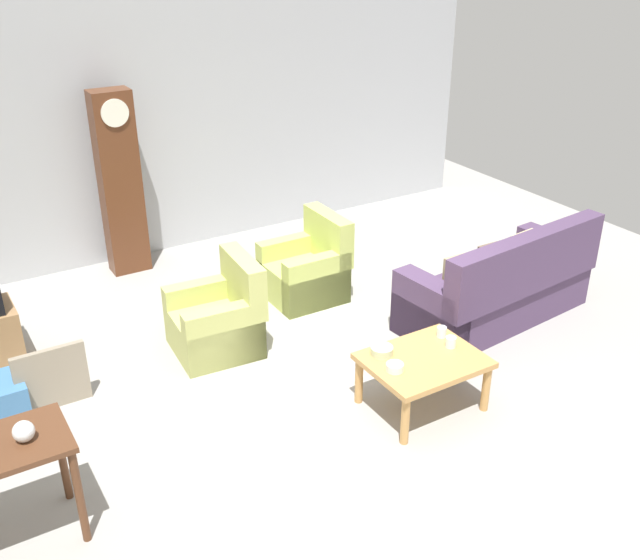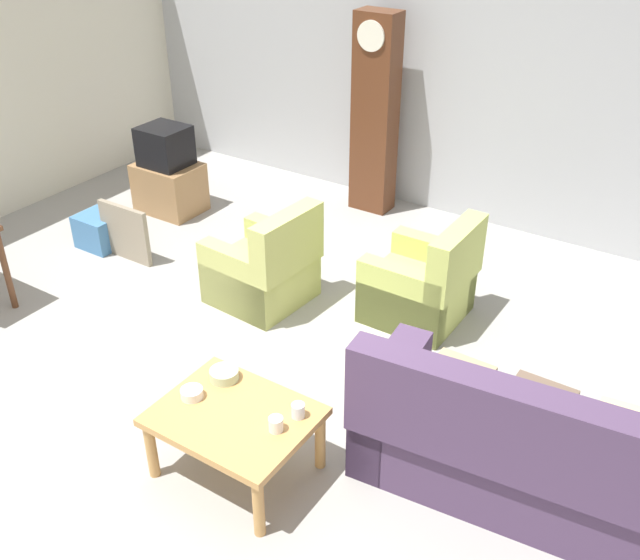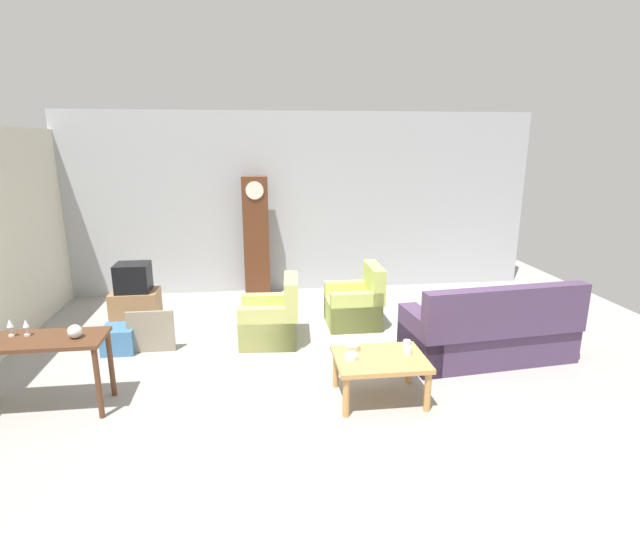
# 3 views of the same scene
# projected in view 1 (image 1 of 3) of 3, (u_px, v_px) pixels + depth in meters

# --- Properties ---
(ground_plane) EXTENTS (10.40, 10.40, 0.00)m
(ground_plane) POSITION_uv_depth(u_px,v_px,m) (335.00, 375.00, 6.70)
(ground_plane) COLOR #999691
(garage_door_wall) EXTENTS (8.40, 0.16, 3.20)m
(garage_door_wall) POSITION_uv_depth(u_px,v_px,m) (175.00, 119.00, 8.74)
(garage_door_wall) COLOR #ADAFB5
(garage_door_wall) RESTS_ON ground_plane
(couch_floral) EXTENTS (2.18, 1.08, 1.04)m
(couch_floral) POSITION_uv_depth(u_px,v_px,m) (499.00, 288.00, 7.48)
(couch_floral) COLOR #4C3856
(couch_floral) RESTS_ON ground_plane
(armchair_olive_near) EXTENTS (0.84, 0.82, 0.92)m
(armchair_olive_near) POSITION_uv_depth(u_px,v_px,m) (219.00, 321.00, 6.98)
(armchair_olive_near) COLOR #B7BC66
(armchair_olive_near) RESTS_ON ground_plane
(armchair_olive_far) EXTENTS (0.79, 0.76, 0.92)m
(armchair_olive_far) POSITION_uv_depth(u_px,v_px,m) (307.00, 271.00, 7.96)
(armchair_olive_far) COLOR #BDCA63
(armchair_olive_far) RESTS_ON ground_plane
(coffee_table_wood) EXTENTS (0.96, 0.76, 0.48)m
(coffee_table_wood) POSITION_uv_depth(u_px,v_px,m) (423.00, 365.00, 6.10)
(coffee_table_wood) COLOR tan
(coffee_table_wood) RESTS_ON ground_plane
(grandfather_clock) EXTENTS (0.44, 0.30, 2.11)m
(grandfather_clock) POSITION_uv_depth(u_px,v_px,m) (120.00, 184.00, 8.25)
(grandfather_clock) COLOR #562D19
(grandfather_clock) RESTS_ON ground_plane
(framed_picture_leaning) EXTENTS (0.60, 0.05, 0.56)m
(framed_picture_leaning) POSITION_uv_depth(u_px,v_px,m) (52.00, 378.00, 6.15)
(framed_picture_leaning) COLOR gray
(framed_picture_leaning) RESTS_ON ground_plane
(storage_box_blue) EXTENTS (0.41, 0.44, 0.34)m
(storage_box_blue) POSITION_uv_depth(u_px,v_px,m) (0.00, 400.00, 6.06)
(storage_box_blue) COLOR teal
(storage_box_blue) RESTS_ON ground_plane
(glass_dome_cloche) EXTENTS (0.14, 0.14, 0.14)m
(glass_dome_cloche) POSITION_uv_depth(u_px,v_px,m) (24.00, 431.00, 4.60)
(glass_dome_cloche) COLOR silver
(glass_dome_cloche) RESTS_ON console_table_dark
(cup_white_porcelain) EXTENTS (0.09, 0.09, 0.09)m
(cup_white_porcelain) POSITION_uv_depth(u_px,v_px,m) (451.00, 342.00, 6.21)
(cup_white_porcelain) COLOR white
(cup_white_porcelain) RESTS_ON coffee_table_wood
(cup_blue_rimmed) EXTENTS (0.08, 0.08, 0.09)m
(cup_blue_rimmed) POSITION_uv_depth(u_px,v_px,m) (442.00, 332.00, 6.36)
(cup_blue_rimmed) COLOR silver
(cup_blue_rimmed) RESTS_ON coffee_table_wood
(bowl_white_stacked) EXTENTS (0.14, 0.14, 0.06)m
(bowl_white_stacked) POSITION_uv_depth(u_px,v_px,m) (395.00, 367.00, 5.89)
(bowl_white_stacked) COLOR white
(bowl_white_stacked) RESTS_ON coffee_table_wood
(bowl_shallow_green) EXTENTS (0.19, 0.19, 0.07)m
(bowl_shallow_green) POSITION_uv_depth(u_px,v_px,m) (382.00, 351.00, 6.11)
(bowl_shallow_green) COLOR #B2C69E
(bowl_shallow_green) RESTS_ON coffee_table_wood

